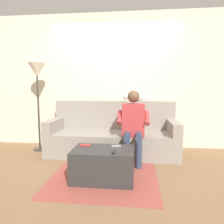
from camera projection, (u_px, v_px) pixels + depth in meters
ground_plane at (107, 168)px, 3.15m from camera, size 8.00×8.00×0.00m
back_wall at (116, 81)px, 4.26m from camera, size 5.35×0.06×2.69m
couch at (113, 136)px, 3.86m from camera, size 2.30×0.86×0.95m
coffee_table at (103, 164)px, 2.73m from camera, size 0.79×0.53×0.41m
person_solo_seated at (133, 123)px, 3.37m from camera, size 0.51×0.54×1.16m
cat_on_backrest at (134, 97)px, 4.01m from camera, size 0.58×0.12×0.15m
remote_gray at (116, 146)px, 2.82m from camera, size 0.14×0.08×0.02m
remote_red at (85, 145)px, 2.85m from camera, size 0.13×0.06×0.02m
remote_black at (114, 152)px, 2.55m from camera, size 0.04×0.11×0.02m
floor_rug at (105, 175)px, 2.87m from camera, size 1.41×1.46×0.01m
floor_lamp at (37, 76)px, 3.92m from camera, size 0.30×0.30×1.66m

